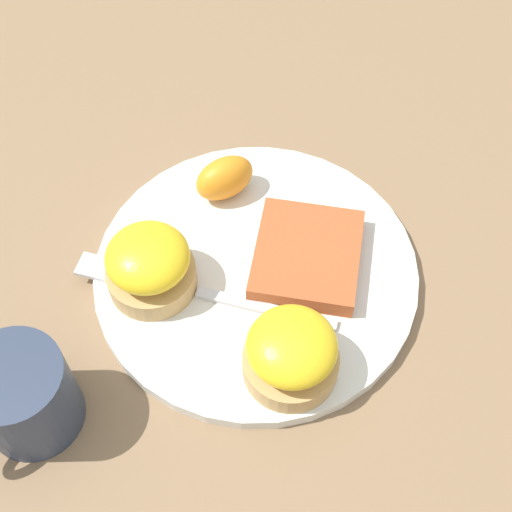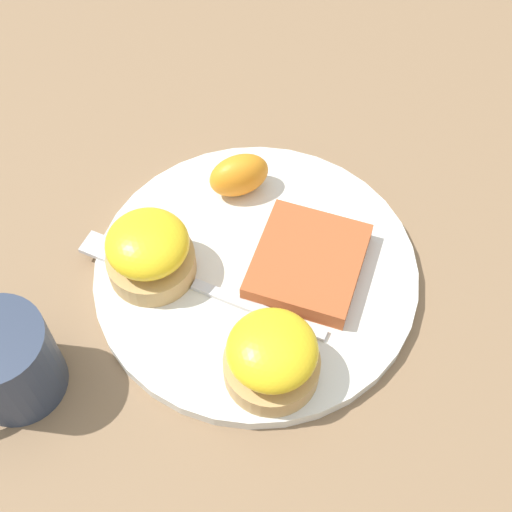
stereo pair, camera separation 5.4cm
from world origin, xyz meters
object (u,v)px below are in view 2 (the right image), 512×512
sandwich_benedict_left (149,252)px  orange_wedge (239,175)px  sandwich_benedict_right (272,357)px  hashbrown_patty (308,262)px  cup (6,363)px  fork (184,280)px

sandwich_benedict_left → orange_wedge: (-0.12, -0.02, -0.01)m
sandwich_benedict_right → sandwich_benedict_left: bearing=-86.5°
sandwich_benedict_right → hashbrown_patty: size_ratio=0.76×
sandwich_benedict_right → orange_wedge: sandwich_benedict_right is taller
orange_wedge → sandwich_benedict_left: bearing=7.6°
sandwich_benedict_left → cup: 0.15m
hashbrown_patty → cup: size_ratio=0.97×
fork → cup: bearing=-8.2°
sandwich_benedict_left → cup: size_ratio=0.74×
sandwich_benedict_right → hashbrown_patty: bearing=-151.2°
sandwich_benedict_left → orange_wedge: size_ratio=1.35×
sandwich_benedict_left → fork: bearing=113.7°
orange_wedge → cup: (0.27, 0.02, 0.01)m
fork → hashbrown_patty: bearing=144.5°
sandwich_benedict_left → hashbrown_patty: size_ratio=0.76×
fork → sandwich_benedict_left: bearing=-66.3°
orange_wedge → fork: bearing=22.6°
sandwich_benedict_right → hashbrown_patty: (-0.10, -0.05, -0.02)m
sandwich_benedict_right → fork: bearing=-91.7°
sandwich_benedict_left → hashbrown_patty: (-0.11, 0.10, -0.02)m
sandwich_benedict_left → hashbrown_patty: bearing=137.9°
hashbrown_patty → sandwich_benedict_left: bearing=-42.1°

